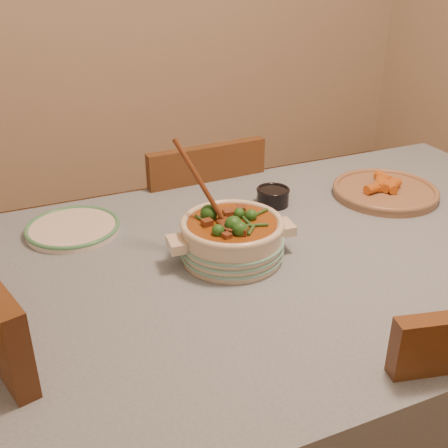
% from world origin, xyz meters
% --- Properties ---
extents(dining_table, '(1.68, 1.08, 0.76)m').
position_xyz_m(dining_table, '(0.00, 0.00, 0.66)').
color(dining_table, brown).
rests_on(dining_table, floor).
extents(stew_casserole, '(0.33, 0.27, 0.30)m').
position_xyz_m(stew_casserole, '(-0.21, 0.04, 0.82)').
color(stew_casserole, beige).
rests_on(stew_casserole, dining_table).
extents(white_plate, '(0.25, 0.25, 0.02)m').
position_xyz_m(white_plate, '(-0.55, 0.34, 0.77)').
color(white_plate, silver).
rests_on(white_plate, dining_table).
extents(condiment_bowl, '(0.10, 0.10, 0.05)m').
position_xyz_m(condiment_bowl, '(0.03, 0.28, 0.79)').
color(condiment_bowl, black).
rests_on(condiment_bowl, dining_table).
extents(fried_plate, '(0.41, 0.41, 0.05)m').
position_xyz_m(fried_plate, '(0.38, 0.19, 0.78)').
color(fried_plate, '#967153').
rests_on(fried_plate, dining_table).
extents(chair_far, '(0.42, 0.42, 0.87)m').
position_xyz_m(chair_far, '(-0.08, 0.64, 0.50)').
color(chair_far, brown).
rests_on(chair_far, floor).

